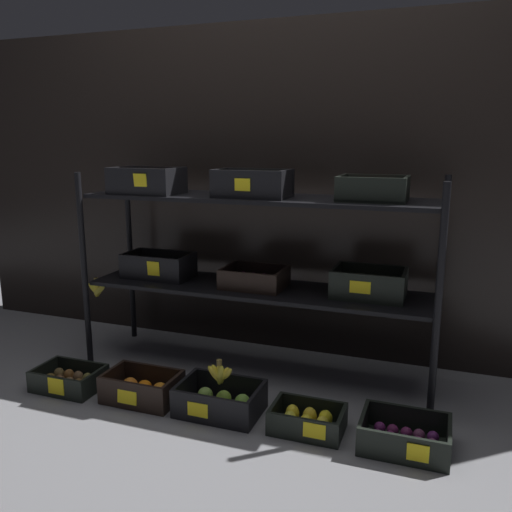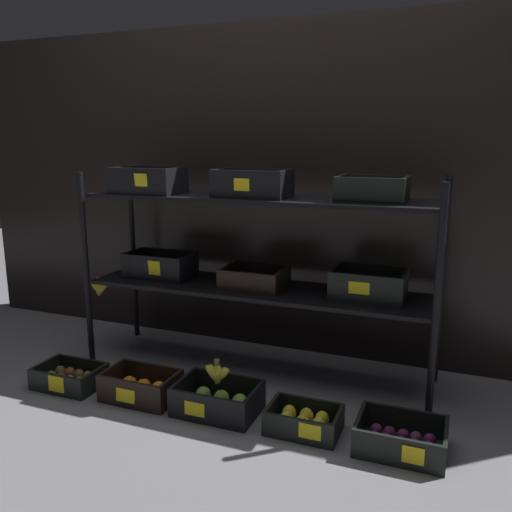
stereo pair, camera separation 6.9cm
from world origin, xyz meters
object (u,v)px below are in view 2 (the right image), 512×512
Objects in this scene: crate_ground_apple_green at (217,401)px; crate_ground_lemon at (304,421)px; crate_ground_plum at (401,440)px; banana_bunch_loose at (218,374)px; crate_ground_orange at (141,388)px; crate_ground_kiwi at (70,378)px; display_rack at (253,242)px.

crate_ground_lemon is at bearing -2.21° from crate_ground_apple_green.
banana_bunch_loose reaches higher than crate_ground_plum.
banana_bunch_loose is (0.00, -0.00, 0.14)m from crate_ground_apple_green.
banana_bunch_loose reaches higher than crate_ground_orange.
crate_ground_kiwi is at bearing -179.02° from crate_ground_plum.
crate_ground_orange is 2.57× the size of banana_bunch_loose.
banana_bunch_loose is at bearing -12.72° from crate_ground_apple_green.
crate_ground_apple_green reaches higher than crate_ground_plum.
display_rack is 0.70m from banana_bunch_loose.
crate_ground_orange and crate_ground_apple_green have the same top height.
banana_bunch_loose is at bearing -87.93° from display_rack.
crate_ground_orange is 0.42m from banana_bunch_loose.
crate_ground_apple_green is (0.80, 0.04, 0.01)m from crate_ground_kiwi.
crate_ground_kiwi is 0.93× the size of crate_ground_orange.
crate_ground_plum reaches higher than crate_ground_lemon.
crate_ground_lemon is at bearing -2.14° from banana_bunch_loose.
display_rack is 0.90m from crate_ground_orange.
display_rack is 1.16m from crate_ground_plum.
crate_ground_apple_green is at bearing 179.25° from crate_ground_plum.
crate_ground_kiwi is 0.87× the size of crate_ground_apple_green.
crate_ground_lemon is at bearing -179.23° from crate_ground_plum.
banana_bunch_loose is (-0.81, 0.01, 0.14)m from crate_ground_plum.
display_rack is at bearing 91.75° from crate_ground_apple_green.
display_rack reaches higher than crate_ground_orange.
display_rack reaches higher than crate_ground_plum.
crate_ground_apple_green is 1.06× the size of crate_ground_plum.
crate_ground_orange is at bearing -127.98° from display_rack.
crate_ground_kiwi is 0.41m from crate_ground_orange.
crate_ground_kiwi is (-0.79, -0.51, -0.66)m from display_rack.
crate_ground_lemon is (0.43, -0.48, -0.66)m from display_rack.
crate_ground_kiwi is 0.93× the size of crate_ground_plum.
crate_ground_orange reaches higher than crate_ground_kiwi.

